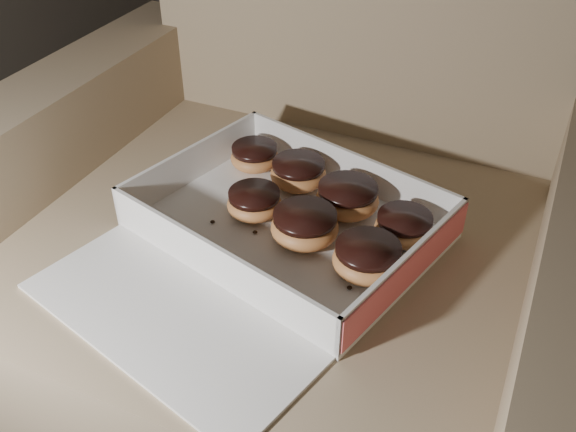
{
  "coord_description": "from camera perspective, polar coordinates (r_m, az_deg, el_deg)",
  "views": [
    {
      "loc": [
        -0.21,
        -0.21,
        1.02
      ],
      "look_at": [
        -0.51,
        0.46,
        0.47
      ],
      "focal_mm": 40.0,
      "sensor_mm": 36.0,
      "label": 1
    }
  ],
  "objects": [
    {
      "name": "donut_g",
      "position": [
        0.9,
        10.27,
        -0.97
      ],
      "size": [
        0.08,
        0.08,
        0.04
      ],
      "color": "#C77F45",
      "rests_on": "bakery_box"
    },
    {
      "name": "bakery_box",
      "position": [
        0.9,
        -1.57,
        -2.07
      ],
      "size": [
        0.5,
        0.55,
        0.07
      ],
      "rotation": [
        0.0,
        0.0,
        -0.27
      ],
      "color": "white",
      "rests_on": "armchair"
    },
    {
      "name": "crumb_c",
      "position": [
        0.83,
        5.49,
        -6.36
      ],
      "size": [
        0.01,
        0.01,
        0.0
      ],
      "primitive_type": "ellipsoid",
      "color": "black",
      "rests_on": "bakery_box"
    },
    {
      "name": "crumb_b",
      "position": [
        0.94,
        -6.73,
        -0.51
      ],
      "size": [
        0.01,
        0.01,
        0.0
      ],
      "primitive_type": "ellipsoid",
      "color": "black",
      "rests_on": "bakery_box"
    },
    {
      "name": "crumb_a",
      "position": [
        0.91,
        -2.95,
        -1.44
      ],
      "size": [
        0.01,
        0.01,
        0.0
      ],
      "primitive_type": "ellipsoid",
      "color": "black",
      "rests_on": "bakery_box"
    },
    {
      "name": "donut_e",
      "position": [
        1.05,
        -2.98,
        5.33
      ],
      "size": [
        0.08,
        0.08,
        0.04
      ],
      "color": "#C77F45",
      "rests_on": "bakery_box"
    },
    {
      "name": "donut_d",
      "position": [
        1.0,
        0.92,
        3.85
      ],
      "size": [
        0.09,
        0.09,
        0.04
      ],
      "color": "#C77F45",
      "rests_on": "bakery_box"
    },
    {
      "name": "armchair",
      "position": [
        1.07,
        0.97,
        -4.43
      ],
      "size": [
        0.94,
        0.8,
        0.99
      ],
      "color": "#8C7859",
      "rests_on": "floor"
    },
    {
      "name": "donut_a",
      "position": [
        0.94,
        5.3,
        1.59
      ],
      "size": [
        0.09,
        0.09,
        0.05
      ],
      "color": "#C77F45",
      "rests_on": "bakery_box"
    },
    {
      "name": "donut_b",
      "position": [
        0.94,
        -3.01,
        1.22
      ],
      "size": [
        0.08,
        0.08,
        0.04
      ],
      "color": "#C77F45",
      "rests_on": "bakery_box"
    },
    {
      "name": "donut_c",
      "position": [
        0.89,
        1.5,
        -0.9
      ],
      "size": [
        0.09,
        0.09,
        0.05
      ],
      "color": "#C77F45",
      "rests_on": "bakery_box"
    },
    {
      "name": "donut_f",
      "position": [
        0.84,
        7.08,
        -3.76
      ],
      "size": [
        0.09,
        0.09,
        0.05
      ],
      "color": "#C77F45",
      "rests_on": "bakery_box"
    }
  ]
}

